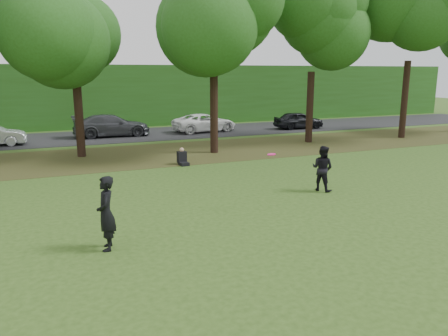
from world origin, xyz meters
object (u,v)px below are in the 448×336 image
frisbee (272,154)px  seated_person (182,158)px  player_right (322,168)px  player_left (106,213)px

frisbee → seated_person: 8.09m
player_right → seated_person: bearing=-2.1°
player_right → player_left: bearing=77.6°
player_left → player_right: (8.35, 2.69, -0.09)m
player_left → player_right: 8.77m
frisbee → seated_person: frisbee is taller
player_right → seated_person: 7.51m
player_right → frisbee: bearing=84.0°
player_left → frisbee: (5.44, 1.37, 0.89)m
player_right → frisbee: (-2.92, -1.31, 0.98)m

